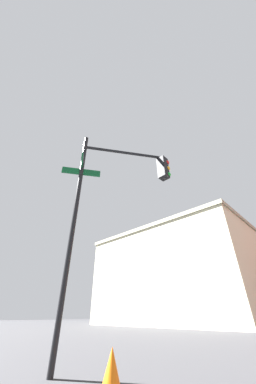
{
  "coord_description": "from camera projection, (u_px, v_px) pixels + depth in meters",
  "views": [
    {
      "loc": [
        -2.92,
        -9.12,
        0.95
      ],
      "look_at": [
        -5.93,
        -6.04,
        3.61
      ],
      "focal_mm": 18.77,
      "sensor_mm": 36.0,
      "label": 1
    }
  ],
  "objects": [
    {
      "name": "traffic_signal_near",
      "position": [
        120.0,
        186.0,
        5.91
      ],
      "size": [
        2.05,
        2.81,
        5.94
      ],
      "color": "black",
      "rests_on": "ground_plane"
    },
    {
      "name": "building_stucco",
      "position": [
        199.0,
        282.0,
        27.79
      ],
      "size": [
        18.31,
        22.96,
        9.88
      ],
      "color": "beige",
      "rests_on": "ground_plane"
    },
    {
      "name": "traffic_cone",
      "position": [
        111.0,
        377.0,
        2.5
      ],
      "size": [
        0.36,
        0.36,
        0.61
      ],
      "primitive_type": "cone",
      "color": "orange",
      "rests_on": "ground_plane"
    }
  ]
}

